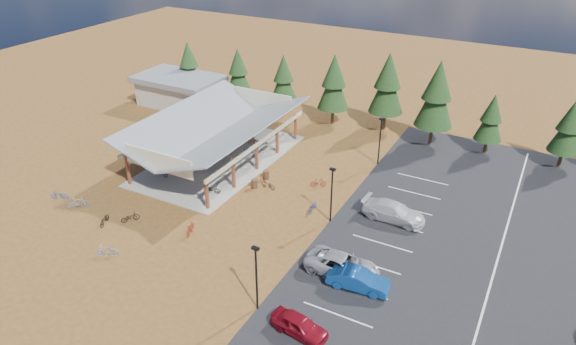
{
  "coord_description": "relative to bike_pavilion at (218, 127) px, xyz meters",
  "views": [
    {
      "loc": [
        19.21,
        -32.01,
        24.69
      ],
      "look_at": [
        -0.17,
        3.94,
        2.49
      ],
      "focal_mm": 32.0,
      "sensor_mm": 36.0,
      "label": 1
    }
  ],
  "objects": [
    {
      "name": "car_0",
      "position": [
        18.51,
        -17.66,
        -3.12
      ],
      "size": [
        4.06,
        2.08,
        1.32
      ],
      "primitive_type": "imported",
      "rotation": [
        0.0,
        0.0,
        1.43
      ],
      "color": "maroon",
      "rests_on": "asphalt_lot"
    },
    {
      "name": "bike_6",
      "position": [
        2.07,
        2.72,
        -3.28
      ],
      "size": [
        1.76,
        0.87,
        0.88
      ],
      "primitive_type": "imported",
      "rotation": [
        0.0,
        0.0,
        1.39
      ],
      "color": "#133994",
      "rests_on": "concrete_pad"
    },
    {
      "name": "bike_14",
      "position": [
        13.0,
        -4.33,
        -3.35
      ],
      "size": [
        0.79,
        1.86,
        0.95
      ],
      "primitive_type": "imported",
      "rotation": [
        0.0,
        0.0,
        0.09
      ],
      "color": "navy",
      "rests_on": "ground"
    },
    {
      "name": "trash_bin_0",
      "position": [
        6.3,
        -3.24,
        -3.37
      ],
      "size": [
        0.6,
        0.6,
        0.9
      ],
      "primitive_type": "cylinder",
      "color": "#4C2D1B",
      "rests_on": "ground"
    },
    {
      "name": "bike_1",
      "position": [
        -1.44,
        -3.54,
        -3.21
      ],
      "size": [
        1.73,
        0.51,
        1.03
      ],
      "primitive_type": "imported",
      "rotation": [
        0.0,
        0.0,
        1.59
      ],
      "color": "#9FA4A9",
      "rests_on": "concrete_pad"
    },
    {
      "name": "bike_4",
      "position": [
        3.46,
        -6.11,
        -3.32
      ],
      "size": [
        1.64,
        1.02,
        0.81
      ],
      "primitive_type": "imported",
      "rotation": [
        0.0,
        0.0,
        1.91
      ],
      "color": "black",
      "rests_on": "concrete_pad"
    },
    {
      "name": "trash_bin_1",
      "position": [
        6.38,
        -1.2,
        -3.37
      ],
      "size": [
        0.6,
        0.6,
        0.9
      ],
      "primitive_type": "cylinder",
      "color": "#4C2D1B",
      "rests_on": "ground"
    },
    {
      "name": "pine_1",
      "position": [
        -7.06,
        14.69,
        0.8
      ],
      "size": [
        3.26,
        3.26,
        7.58
      ],
      "color": "#382314",
      "rests_on": "ground"
    },
    {
      "name": "bike_0",
      "position": [
        -3.03,
        -5.76,
        -3.24
      ],
      "size": [
        1.9,
        0.8,
        0.97
      ],
      "primitive_type": "imported",
      "rotation": [
        0.0,
        0.0,
        1.48
      ],
      "color": "black",
      "rests_on": "concrete_pad"
    },
    {
      "name": "car_3",
      "position": [
        19.66,
        -2.26,
        -3.0
      ],
      "size": [
        5.49,
        2.36,
        1.58
      ],
      "primitive_type": "imported",
      "rotation": [
        0.0,
        0.0,
        1.54
      ],
      "color": "#BEBEBE",
      "rests_on": "asphalt_lot"
    },
    {
      "name": "asphalt_lot",
      "position": [
        28.5,
        -4.0,
        -3.8
      ],
      "size": [
        27.0,
        44.0,
        0.04
      ],
      "primitive_type": "cube",
      "color": "black",
      "rests_on": "ground"
    },
    {
      "name": "concrete_pad",
      "position": [
        0.0,
        0.0,
        -3.77
      ],
      "size": [
        10.6,
        18.6,
        0.1
      ],
      "primitive_type": "cube",
      "color": "gray",
      "rests_on": "ground"
    },
    {
      "name": "bike_2",
      "position": [
        -2.54,
        1.36,
        -3.3
      ],
      "size": [
        1.7,
        0.82,
        0.85
      ],
      "primitive_type": "imported",
      "rotation": [
        0.0,
        0.0,
        1.73
      ],
      "color": "navy",
      "rests_on": "concrete_pad"
    },
    {
      "name": "bike_9",
      "position": [
        -5.61,
        -13.79,
        -3.27
      ],
      "size": [
        1.68,
        1.64,
        1.1
      ],
      "primitive_type": "imported",
      "rotation": [
        0.0,
        0.0,
        2.33
      ],
      "color": "gray",
      "rests_on": "ground"
    },
    {
      "name": "bike_15",
      "position": [
        11.56,
        -0.15,
        -3.35
      ],
      "size": [
        1.55,
        1.26,
        0.95
      ],
      "primitive_type": "imported",
      "rotation": [
        0.0,
        0.0,
        2.17
      ],
      "color": "maroon",
      "rests_on": "ground"
    },
    {
      "name": "pine_5",
      "position": [
        18.51,
        14.37,
        2.06
      ],
      "size": [
        4.13,
        4.13,
        9.63
      ],
      "color": "#382314",
      "rests_on": "ground"
    },
    {
      "name": "bike_10",
      "position": [
        -8.33,
        -13.49,
        -3.39
      ],
      "size": [
        1.76,
        1.25,
        0.88
      ],
      "primitive_type": "imported",
      "rotation": [
        0.0,
        0.0,
        5.16
      ],
      "color": "#203A98",
      "rests_on": "ground"
    },
    {
      "name": "bike_5",
      "position": [
        1.26,
        -0.44,
        -3.18
      ],
      "size": [
        1.87,
        1.09,
        1.08
      ],
      "primitive_type": "imported",
      "rotation": [
        0.0,
        0.0,
        1.92
      ],
      "color": "gray",
      "rests_on": "concrete_pad"
    },
    {
      "name": "pine_6",
      "position": [
        24.29,
        15.01,
        0.26
      ],
      "size": [
        2.88,
        2.88,
        6.7
      ],
      "color": "#382314",
      "rests_on": "ground"
    },
    {
      "name": "bike_3",
      "position": [
        -2.67,
        7.13,
        -3.24
      ],
      "size": [
        1.61,
        0.5,
        0.96
      ],
      "primitive_type": "imported",
      "rotation": [
        0.0,
        0.0,
        1.6
      ],
      "color": "maroon",
      "rests_on": "concrete_pad"
    },
    {
      "name": "bike_pavilion",
      "position": [
        0.0,
        0.0,
        0.0
      ],
      "size": [
        11.65,
        19.4,
        4.97
      ],
      "color": "maroon",
      "rests_on": "concrete_pad"
    },
    {
      "name": "bike_7",
      "position": [
        1.09,
        4.65,
        -3.16
      ],
      "size": [
        1.94,
        1.02,
        1.12
      ],
      "primitive_type": "imported",
      "rotation": [
        0.0,
        0.0,
        1.29
      ],
      "color": "maroon",
      "rests_on": "concrete_pad"
    },
    {
      "name": "bike_13",
      "position": [
        1.85,
        -17.65,
        -3.27
      ],
      "size": [
        1.85,
        1.33,
        1.1
      ],
      "primitive_type": "imported",
      "rotation": [
        0.0,
        0.0,
        5.22
      ],
      "color": "#909498",
      "rests_on": "ground"
    },
    {
      "name": "outbuilding",
      "position": [
        -14.0,
        11.0,
        -1.8
      ],
      "size": [
        11.0,
        7.0,
        3.9
      ],
      "color": "#ADA593",
      "rests_on": "ground"
    },
    {
      "name": "lamp_post_2",
      "position": [
        15.0,
        7.0,
        -0.85
      ],
      "size": [
        0.5,
        0.25,
        5.14
      ],
      "color": "black",
      "rests_on": "ground"
    },
    {
      "name": "bike_12",
      "position": [
        -0.08,
        -13.15,
        -3.41
      ],
      "size": [
        1.32,
        1.63,
        0.83
      ],
      "primitive_type": "imported",
      "rotation": [
        0.0,
        0.0,
        2.57
      ],
      "color": "black",
      "rests_on": "ground"
    },
    {
      "name": "lamp_post_1",
      "position": [
        15.0,
        -5.0,
        -0.85
      ],
      "size": [
        0.5,
        0.25,
        5.14
      ],
      "color": "black",
      "rests_on": "ground"
    },
    {
      "name": "car_1",
      "position": [
        20.22,
        -11.88,
        -3.05
      ],
      "size": [
        4.58,
        2.02,
        1.46
      ],
      "primitive_type": "imported",
      "rotation": [
        0.0,
        0.0,
        1.68
      ],
      "color": "navy",
      "rests_on": "asphalt_lot"
    },
    {
      "name": "pine_0",
      "position": [
        -14.68,
        14.21,
        0.79
      ],
      "size": [
        3.25,
        3.25,
        7.56
      ],
      "color": "#382314",
      "rests_on": "ground"
    },
    {
      "name": "car_2",
      "position": [
        18.61,
        -10.96,
        -3.01
      ],
      "size": [
        5.54,
        2.56,
        1.54
      ],
      "primitive_type": "imported",
      "rotation": [
        0.0,
        0.0,
        1.57
      ],
      "color": "#98999F",
      "rests_on": "asphalt_lot"
    },
    {
      "name": "ground",
      "position": [
        10.0,
        -7.0,
        -3.82
      ],
      "size": [
        140.0,
        140.0,
        0.0
      ],
      "primitive_type": "plane",
      "color": "#573716",
      "rests_on": "ground"
    },
    {
      "name": "bike_16",
      "position": [
        7.49,
        -2.71,
        -3.41
      ],
      "size": [
        1.62,
        0.73,
        0.82
      ],
      "primitive_type": "imported",
      "rotation": [
        0.0,
        0.0,
        4.59
      ],
      "color": "black",
      "rests_on": "ground"
    },
    {
      "name": "lamp_post_0",
      "position": [
        15.0,
        -17.0,
        -0.85
      ],
      "size": [
        0.5,
        0.25,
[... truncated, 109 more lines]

